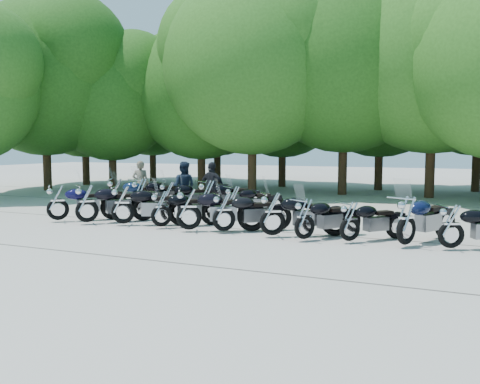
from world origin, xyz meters
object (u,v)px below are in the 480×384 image
at_px(motorcycle_2, 123,203).
at_px(motorcycle_9, 406,219).
at_px(motorcycle_0, 58,201).
at_px(motorcycle_5, 224,210).
at_px(rider_1, 184,187).
at_px(motorcycle_13, 169,196).
at_px(motorcycle_10, 451,225).
at_px(motorcycle_11, 117,193).
at_px(motorcycle_1, 87,202).
at_px(motorcycle_12, 141,194).
at_px(motorcycle_4, 189,207).
at_px(motorcycle_15, 234,200).
at_px(motorcycle_8, 350,220).
at_px(motorcycle_6, 273,212).
at_px(rider_2, 212,188).
at_px(motorcycle_14, 208,197).
at_px(rider_0, 141,184).
at_px(motorcycle_3, 161,207).
at_px(motorcycle_7, 305,217).

height_order(motorcycle_2, motorcycle_9, motorcycle_9).
height_order(motorcycle_0, motorcycle_5, motorcycle_0).
bearing_deg(rider_1, motorcycle_13, 78.01).
distance_m(motorcycle_10, motorcycle_11, 11.87).
height_order(motorcycle_1, motorcycle_12, motorcycle_12).
height_order(motorcycle_4, motorcycle_15, motorcycle_4).
bearing_deg(motorcycle_13, motorcycle_10, -152.36).
distance_m(motorcycle_4, motorcycle_15, 2.82).
bearing_deg(motorcycle_8, motorcycle_12, 24.38).
xyz_separation_m(motorcycle_6, rider_2, (-3.67, 3.75, 0.24)).
relative_size(motorcycle_4, motorcycle_8, 1.19).
distance_m(motorcycle_9, motorcycle_14, 7.17).
relative_size(motorcycle_0, motorcycle_10, 1.10).
relative_size(motorcycle_10, motorcycle_15, 0.98).
xyz_separation_m(motorcycle_0, rider_1, (2.43, 3.86, 0.25)).
distance_m(motorcycle_11, rider_1, 2.52).
bearing_deg(motorcycle_5, rider_0, 13.90).
distance_m(motorcycle_15, rider_2, 1.71).
bearing_deg(motorcycle_3, motorcycle_9, -139.43).
xyz_separation_m(motorcycle_4, motorcycle_12, (-3.45, 2.64, 0.02)).
bearing_deg(motorcycle_2, rider_0, 3.11).
distance_m(motorcycle_5, motorcycle_13, 4.33).
height_order(motorcycle_1, motorcycle_4, motorcycle_4).
height_order(motorcycle_1, motorcycle_10, motorcycle_1).
bearing_deg(rider_2, motorcycle_8, 155.09).
relative_size(motorcycle_0, motorcycle_6, 0.98).
bearing_deg(motorcycle_15, motorcycle_9, -164.41).
height_order(motorcycle_0, rider_2, rider_2).
distance_m(motorcycle_6, rider_0, 8.32).
relative_size(motorcycle_4, motorcycle_13, 1.06).
xyz_separation_m(motorcycle_7, motorcycle_8, (1.12, 0.20, -0.03)).
bearing_deg(motorcycle_8, motorcycle_0, 42.82).
height_order(motorcycle_14, rider_2, rider_2).
bearing_deg(rider_1, motorcycle_8, 143.53).
bearing_deg(motorcycle_8, motorcycle_3, 41.23).
xyz_separation_m(motorcycle_14, rider_2, (-0.39, 1.11, 0.21)).
bearing_deg(motorcycle_15, motorcycle_7, 179.15).
distance_m(motorcycle_1, motorcycle_5, 4.61).
xyz_separation_m(motorcycle_8, motorcycle_12, (-7.98, 2.48, 0.13)).
bearing_deg(rider_2, motorcycle_4, 115.05).
height_order(motorcycle_4, rider_1, rider_1).
bearing_deg(motorcycle_0, motorcycle_14, -97.90).
relative_size(motorcycle_0, motorcycle_1, 0.96).
height_order(motorcycle_2, rider_2, rider_2).
height_order(motorcycle_14, rider_0, rider_0).
distance_m(motorcycle_5, motorcycle_7, 2.42).
relative_size(motorcycle_4, motorcycle_14, 0.98).
height_order(motorcycle_1, motorcycle_14, motorcycle_14).
height_order(motorcycle_6, motorcycle_9, motorcycle_9).
bearing_deg(motorcycle_6, motorcycle_4, 60.89).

